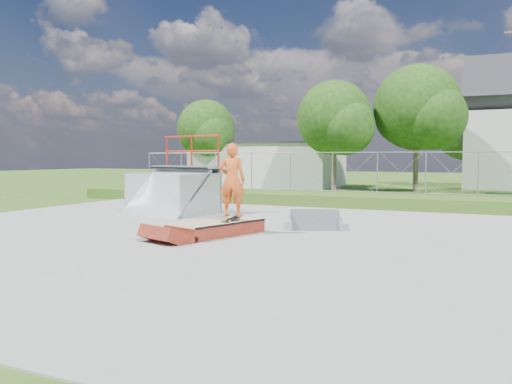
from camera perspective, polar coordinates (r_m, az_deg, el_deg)
ground at (r=13.03m, az=-3.93°, el=-5.14°), size 120.00×120.00×0.00m
concrete_pad at (r=13.03m, az=-3.93°, el=-5.06°), size 20.00×16.00×0.04m
grass_berm at (r=21.78m, az=7.98°, el=-0.83°), size 24.00×3.00×0.50m
grind_box at (r=13.23m, az=-4.56°, el=-4.19°), size 1.94×2.77×0.37m
quarter_pipe at (r=18.18m, az=-9.87°, el=1.96°), size 3.32×2.97×2.88m
flat_bank_ramp at (r=14.58m, az=6.76°, el=-3.29°), size 1.91×1.97×0.45m
skateboard at (r=13.30m, az=-2.74°, el=-3.14°), size 0.31×0.81×0.13m
skater at (r=13.21m, az=-2.75°, el=1.06°), size 0.81×0.63×1.95m
concrete_stairs at (r=24.84m, az=-11.73°, el=0.06°), size 1.50×1.60×0.80m
chain_link_fence at (r=22.68m, az=8.72°, el=2.26°), size 20.00×0.06×1.80m
utility_building_flat at (r=36.20m, az=1.40°, el=3.10°), size 10.00×6.00×3.00m
tree_left_near at (r=30.28m, az=9.33°, el=8.06°), size 4.76×4.48×6.65m
tree_center at (r=31.44m, az=18.40°, el=8.86°), size 5.44×5.12×7.60m
tree_left_far at (r=35.98m, az=-5.53°, el=6.95°), size 4.42×4.16×6.18m
tree_back_mid at (r=39.23m, az=23.14°, el=5.96°), size 4.08×3.84×5.70m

